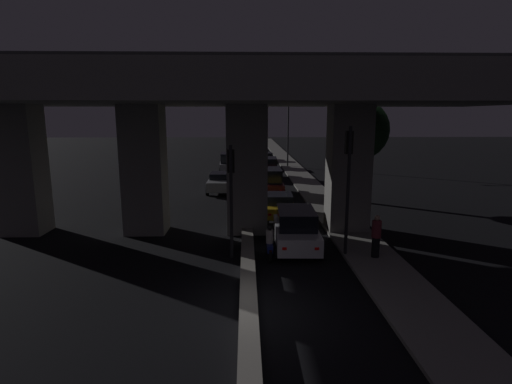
# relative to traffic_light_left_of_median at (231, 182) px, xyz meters

# --- Properties ---
(ground_plane) EXTENTS (200.00, 200.00, 0.00)m
(ground_plane) POSITION_rel_traffic_light_left_of_median_xyz_m (0.68, -4.95, -3.29)
(ground_plane) COLOR black
(median_divider) EXTENTS (0.56, 126.00, 0.42)m
(median_divider) POSITION_rel_traffic_light_left_of_median_xyz_m (0.68, 30.05, -3.08)
(median_divider) COLOR gray
(median_divider) RESTS_ON ground_plane
(sidewalk_right) EXTENTS (2.38, 126.00, 0.13)m
(sidewalk_right) POSITION_rel_traffic_light_left_of_median_xyz_m (5.99, 23.05, -3.22)
(sidewalk_right) COLOR gray
(sidewalk_right) RESTS_ON ground_plane
(elevated_overpass) EXTENTS (27.91, 10.95, 9.02)m
(elevated_overpass) POSITION_rel_traffic_light_left_of_median_xyz_m (0.22, 3.93, 3.42)
(elevated_overpass) COLOR gray
(elevated_overpass) RESTS_ON ground_plane
(traffic_light_left_of_median) EXTENTS (0.30, 0.49, 4.82)m
(traffic_light_left_of_median) POSITION_rel_traffic_light_left_of_median_xyz_m (0.00, 0.00, 0.00)
(traffic_light_left_of_median) COLOR black
(traffic_light_left_of_median) RESTS_ON ground_plane
(traffic_light_right_of_median) EXTENTS (0.30, 0.49, 5.58)m
(traffic_light_right_of_median) POSITION_rel_traffic_light_left_of_median_xyz_m (4.90, -0.01, 0.50)
(traffic_light_right_of_median) COLOR black
(traffic_light_right_of_median) RESTS_ON ground_plane
(street_lamp) EXTENTS (2.68, 0.32, 8.07)m
(street_lamp) POSITION_rel_traffic_light_left_of_median_xyz_m (5.17, 30.26, 1.51)
(street_lamp) COLOR #2D2D30
(street_lamp) RESTS_ON ground_plane
(car_white_lead) EXTENTS (2.14, 4.40, 1.85)m
(car_white_lead) POSITION_rel_traffic_light_left_of_median_xyz_m (2.88, 0.99, -2.34)
(car_white_lead) COLOR silver
(car_white_lead) RESTS_ON ground_plane
(car_taxi_yellow_second) EXTENTS (1.98, 4.02, 1.49)m
(car_taxi_yellow_second) POSITION_rel_traffic_light_left_of_median_xyz_m (2.59, 6.57, -2.52)
(car_taxi_yellow_second) COLOR gold
(car_taxi_yellow_second) RESTS_ON ground_plane
(car_dark_red_third) EXTENTS (2.05, 4.09, 2.01)m
(car_dark_red_third) POSITION_rel_traffic_light_left_of_median_xyz_m (2.50, 13.67, -2.24)
(car_dark_red_third) COLOR #591414
(car_dark_red_third) RESTS_ON ground_plane
(car_dark_green_fourth) EXTENTS (2.05, 4.08, 2.03)m
(car_dark_green_fourth) POSITION_rel_traffic_light_left_of_median_xyz_m (2.78, 21.50, -2.23)
(car_dark_green_fourth) COLOR black
(car_dark_green_fourth) RESTS_ON ground_plane
(car_black_fifth) EXTENTS (1.98, 4.06, 1.81)m
(car_black_fifth) POSITION_rel_traffic_light_left_of_median_xyz_m (2.88, 29.31, -2.37)
(car_black_fifth) COLOR black
(car_black_fifth) RESTS_ON ground_plane
(car_dark_red_sixth) EXTENTS (1.86, 3.99, 1.57)m
(car_dark_red_sixth) POSITION_rel_traffic_light_left_of_median_xyz_m (2.87, 36.50, -2.51)
(car_dark_red_sixth) COLOR #591414
(car_dark_red_sixth) RESTS_ON ground_plane
(car_silver_lead_oncoming) EXTENTS (2.08, 4.46, 1.52)m
(car_silver_lead_oncoming) POSITION_rel_traffic_light_left_of_median_xyz_m (-1.38, 14.92, -2.49)
(car_silver_lead_oncoming) COLOR gray
(car_silver_lead_oncoming) RESTS_ON ground_plane
(car_silver_second_oncoming) EXTENTS (1.96, 4.43, 2.04)m
(car_silver_second_oncoming) POSITION_rel_traffic_light_left_of_median_xyz_m (-1.29, 26.31, -2.23)
(car_silver_second_oncoming) COLOR gray
(car_silver_second_oncoming) RESTS_ON ground_plane
(motorcycle_blue_filtering_near) EXTENTS (0.32, 1.81, 1.47)m
(motorcycle_blue_filtering_near) POSITION_rel_traffic_light_left_of_median_xyz_m (1.62, -0.13, -2.67)
(motorcycle_blue_filtering_near) COLOR black
(motorcycle_blue_filtering_near) RESTS_ON ground_plane
(motorcycle_black_filtering_mid) EXTENTS (0.32, 1.69, 1.44)m
(motorcycle_black_filtering_mid) POSITION_rel_traffic_light_left_of_median_xyz_m (1.32, 8.49, -2.67)
(motorcycle_black_filtering_mid) COLOR black
(motorcycle_black_filtering_mid) RESTS_ON ground_plane
(pedestrian_on_sidewalk) EXTENTS (0.39, 0.39, 1.81)m
(pedestrian_on_sidewalk) POSITION_rel_traffic_light_left_of_median_xyz_m (6.06, -0.52, -2.26)
(pedestrian_on_sidewalk) COLOR black
(pedestrian_on_sidewalk) RESTS_ON sidewalk_right
(roadside_tree_kerbside_near) EXTENTS (4.12, 4.12, 7.08)m
(roadside_tree_kerbside_near) POSITION_rel_traffic_light_left_of_median_xyz_m (8.36, 10.98, 1.70)
(roadside_tree_kerbside_near) COLOR #38281C
(roadside_tree_kerbside_near) RESTS_ON ground_plane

